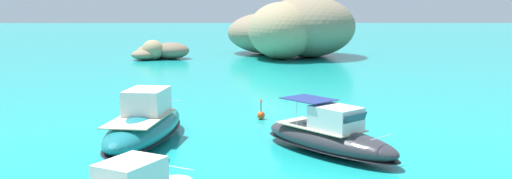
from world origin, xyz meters
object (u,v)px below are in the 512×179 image
(motorboat_teal, at_px, (145,125))
(islet_small, at_px, (159,51))
(motorboat_charcoal, at_px, (330,138))
(islet_large, at_px, (292,29))
(channel_buoy, at_px, (261,115))

(motorboat_teal, bearing_deg, islet_small, 98.44)
(motorboat_teal, height_order, motorboat_charcoal, motorboat_teal)
(motorboat_teal, bearing_deg, islet_large, 76.51)
(islet_large, xyz_separation_m, motorboat_teal, (-12.57, -52.38, -3.08))
(islet_large, xyz_separation_m, islet_small, (-19.89, -3.08, -3.04))
(islet_large, distance_m, motorboat_charcoal, 55.08)
(motorboat_teal, xyz_separation_m, motorboat_charcoal, (10.56, -2.57, -0.14))
(islet_large, height_order, islet_small, islet_large)
(motorboat_charcoal, bearing_deg, islet_large, 87.91)
(motorboat_charcoal, distance_m, channel_buoy, 9.72)
(motorboat_charcoal, relative_size, channel_buoy, 5.89)
(islet_large, xyz_separation_m, channel_buoy, (-5.59, -45.93, -3.79))
(islet_small, height_order, motorboat_teal, motorboat_teal)
(islet_large, bearing_deg, islet_small, -171.20)
(islet_small, xyz_separation_m, motorboat_teal, (7.32, -49.31, -0.04))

